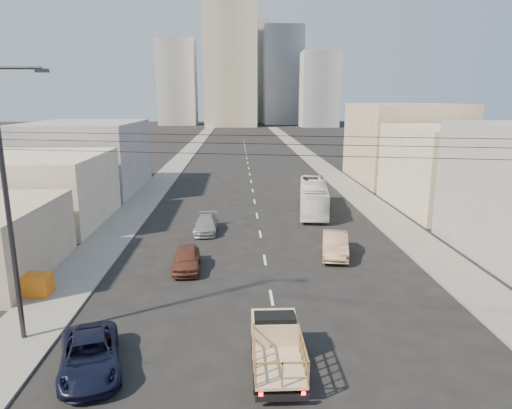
{
  "coord_description": "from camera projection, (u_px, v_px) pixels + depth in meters",
  "views": [
    {
      "loc": [
        -1.81,
        -15.09,
        10.61
      ],
      "look_at": [
        -0.53,
        15.51,
        3.5
      ],
      "focal_mm": 32.0,
      "sensor_mm": 36.0,
      "label": 1
    }
  ],
  "objects": [
    {
      "name": "crate_stack",
      "position": [
        34.0,
        285.0,
        24.93
      ],
      "size": [
        1.8,
        1.2,
        1.14
      ],
      "color": "orange",
      "rests_on": "sidewalk_left"
    },
    {
      "name": "city_bus",
      "position": [
        313.0,
        197.0,
        43.65
      ],
      "size": [
        3.9,
        10.78,
        2.94
      ],
      "primitive_type": "imported",
      "rotation": [
        0.0,
        0.0,
        -0.14
      ],
      "color": "white",
      "rests_on": "ground"
    },
    {
      "name": "bldg_left_far",
      "position": [
        86.0,
        157.0,
        53.42
      ],
      "size": [
        12.0,
        16.0,
        8.0
      ],
      "primitive_type": "cube",
      "color": "gray",
      "rests_on": "ground"
    },
    {
      "name": "midrise_east",
      "position": [
        319.0,
        90.0,
        175.8
      ],
      "size": [
        14.0,
        14.0,
        28.0
      ],
      "primitive_type": "cube",
      "color": "gray",
      "rests_on": "ground"
    },
    {
      "name": "bldg_right_mid",
      "position": [
        456.0,
        169.0,
        44.3
      ],
      "size": [
        11.0,
        14.0,
        8.0
      ],
      "primitive_type": "cube",
      "color": "#B5AB92",
      "rests_on": "ground"
    },
    {
      "name": "high_rise_tower",
      "position": [
        230.0,
        47.0,
        175.67
      ],
      "size": [
        20.0,
        20.0,
        60.0
      ],
      "primitive_type": "cube",
      "color": "tan",
      "rests_on": "ground"
    },
    {
      "name": "ground",
      "position": [
        287.0,
        388.0,
        17.16
      ],
      "size": [
        420.0,
        420.0,
        0.0
      ],
      "primitive_type": "plane",
      "color": "black",
      "rests_on": "ground"
    },
    {
      "name": "navy_pickup",
      "position": [
        90.0,
        355.0,
        18.08
      ],
      "size": [
        3.57,
        5.35,
        1.36
      ],
      "primitive_type": "imported",
      "rotation": [
        0.0,
        0.0,
        0.29
      ],
      "color": "black",
      "rests_on": "ground"
    },
    {
      "name": "lane_dashes",
      "position": [
        249.0,
        171.0,
        68.74
      ],
      "size": [
        0.15,
        104.0,
        0.01
      ],
      "color": "silver",
      "rests_on": "ground"
    },
    {
      "name": "midrise_nw",
      "position": [
        178.0,
        83.0,
        187.44
      ],
      "size": [
        15.0,
        15.0,
        34.0
      ],
      "primitive_type": "cube",
      "color": "gray",
      "rests_on": "ground"
    },
    {
      "name": "flatbed_pickup",
      "position": [
        276.0,
        343.0,
        18.18
      ],
      "size": [
        1.95,
        4.41,
        1.9
      ],
      "color": "tan",
      "rests_on": "ground"
    },
    {
      "name": "sidewalk_right",
      "position": [
        309.0,
        156.0,
        85.75
      ],
      "size": [
        3.5,
        180.0,
        0.12
      ],
      "primitive_type": "cube",
      "color": "slate",
      "rests_on": "ground"
    },
    {
      "name": "overhead_wires",
      "position": [
        287.0,
        145.0,
        16.59
      ],
      "size": [
        23.01,
        5.02,
        0.72
      ],
      "color": "black",
      "rests_on": "ground"
    },
    {
      "name": "midrise_ne",
      "position": [
        283.0,
        76.0,
        193.42
      ],
      "size": [
        16.0,
        16.0,
        40.0
      ],
      "primitive_type": "cube",
      "color": "gray",
      "rests_on": "ground"
    },
    {
      "name": "sidewalk_left",
      "position": [
        184.0,
        157.0,
        84.8
      ],
      "size": [
        3.5,
        180.0,
        0.12
      ],
      "primitive_type": "cube",
      "color": "slate",
      "rests_on": "ground"
    },
    {
      "name": "bldg_left_mid",
      "position": [
        37.0,
        190.0,
        39.07
      ],
      "size": [
        11.0,
        12.0,
        6.0
      ],
      "primitive_type": "cube",
      "color": "#B5AB92",
      "rests_on": "ground"
    },
    {
      "name": "streetlamp_left",
      "position": [
        9.0,
        201.0,
        19.14
      ],
      "size": [
        2.36,
        0.25,
        12.0
      ],
      "color": "#2D2D33",
      "rests_on": "ground"
    },
    {
      "name": "bldg_right_far",
      "position": [
        403.0,
        143.0,
        59.67
      ],
      "size": [
        12.0,
        16.0,
        10.0
      ],
      "primitive_type": "cube",
      "color": "tan",
      "rests_on": "ground"
    },
    {
      "name": "sedan_brown",
      "position": [
        187.0,
        259.0,
        28.9
      ],
      "size": [
        1.91,
        4.29,
        1.43
      ],
      "primitive_type": "imported",
      "rotation": [
        0.0,
        0.0,
        0.05
      ],
      "color": "#582D1F",
      "rests_on": "ground"
    },
    {
      "name": "midrise_back",
      "position": [
        253.0,
        73.0,
        207.08
      ],
      "size": [
        18.0,
        18.0,
        44.0
      ],
      "primitive_type": "cube",
      "color": "gray",
      "rests_on": "ground"
    },
    {
      "name": "sedan_tan",
      "position": [
        335.0,
        245.0,
        31.47
      ],
      "size": [
        2.53,
        5.08,
        1.6
      ],
      "primitive_type": "imported",
      "rotation": [
        0.0,
        0.0,
        -0.18
      ],
      "color": "#A07D5D",
      "rests_on": "ground"
    },
    {
      "name": "sedan_grey",
      "position": [
        206.0,
        224.0,
        37.08
      ],
      "size": [
        1.87,
        4.46,
        1.29
      ],
      "primitive_type": "imported",
      "rotation": [
        0.0,
        0.0,
        -0.02
      ],
      "color": "gray",
      "rests_on": "ground"
    }
  ]
}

